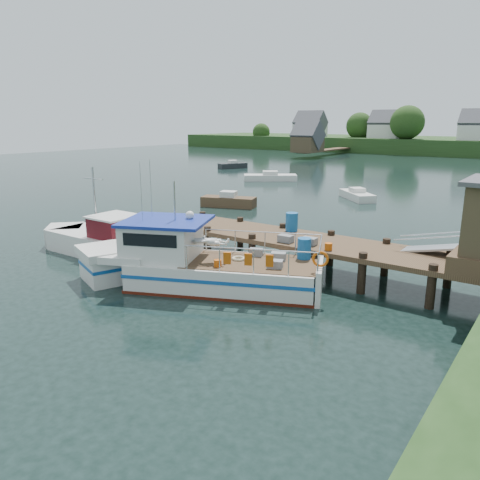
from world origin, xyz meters
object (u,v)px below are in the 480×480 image
Objects in this scene: moored_rowboat at (229,201)px; dock at (431,237)px; moored_a at (270,177)px; moored_e at (233,165)px; moored_b at (357,195)px; lobster_boat at (193,264)px; work_boat at (103,241)px.

dock is at bearing -19.83° from moored_rowboat.
moored_e reaches higher than moored_a.
moored_a reaches higher than moored_b.
moored_b is (12.42, -6.29, -0.03)m from moored_a.
dock is 3.86× the size of moored_rowboat.
moored_b is at bearing 65.16° from moored_rowboat.
moored_rowboat reaches higher than moored_e.
work_boat is (-6.56, 0.84, -0.22)m from lobster_boat.
dock is 1.69× the size of lobster_boat.
lobster_boat reaches higher than moored_e.
moored_rowboat is 1.04× the size of moored_e.
lobster_boat is at bearing -78.86° from moored_a.
dock is 8.97m from lobster_boat.
lobster_boat is at bearing -73.33° from moored_b.
moored_e is at bearing 137.35° from moored_rowboat.
dock reaches higher than work_boat.
moored_e is (-20.04, 37.57, -0.26)m from work_boat.
work_boat is 14.15m from moored_rowboat.
moored_a is 13.92m from moored_b.
moored_rowboat is at bearing 148.81° from dock.
lobster_boat is (-7.73, -4.35, -1.35)m from dock.
lobster_boat is 17.46m from moored_rowboat.
moored_e is at bearing 135.22° from dock.
moored_a is (-15.25, 29.96, -0.51)m from lobster_boat.
lobster_boat is 33.62m from moored_a.
dock reaches higher than moored_b.
dock is at bearing -29.76° from moored_e.
moored_a is (-8.69, 29.12, -0.28)m from work_boat.
work_boat is at bearing -166.22° from dock.
lobster_boat is at bearing -150.63° from dock.
lobster_boat is 2.38× the size of moored_b.
work_boat is 1.40× the size of moored_a.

